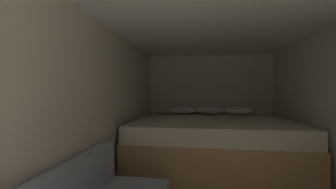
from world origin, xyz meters
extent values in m
cube|color=beige|center=(0.00, 4.24, 0.99)|extent=(2.58, 0.05, 1.98)
cube|color=beige|center=(-1.26, 1.89, 0.99)|extent=(0.05, 4.65, 1.98)
cube|color=white|center=(0.00, 1.89, 2.00)|extent=(2.58, 4.65, 0.05)
cube|color=tan|center=(0.00, 3.24, 0.29)|extent=(2.36, 1.85, 0.59)
cube|color=beige|center=(0.00, 3.24, 0.70)|extent=(2.32, 1.81, 0.23)
ellipsoid|color=white|center=(-0.53, 3.95, 0.89)|extent=(0.51, 0.32, 0.16)
ellipsoid|color=white|center=(0.53, 3.95, 0.89)|extent=(0.51, 0.32, 0.16)
ellipsoid|color=white|center=(0.00, 3.95, 0.89)|extent=(0.51, 0.32, 0.16)
camera|label=1|loc=(-0.20, -0.10, 1.23)|focal=22.43mm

